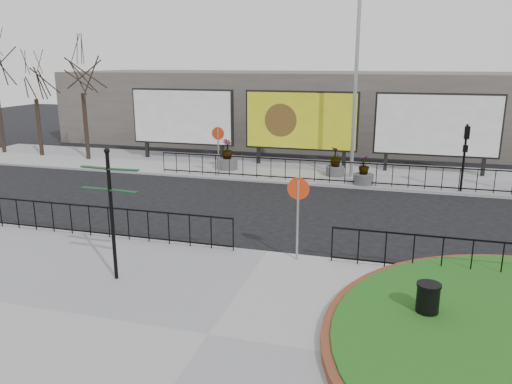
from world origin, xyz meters
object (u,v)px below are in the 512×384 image
(billboard_mid, at_px, (301,121))
(planter_b, at_px, (335,165))
(litter_bin, at_px, (428,302))
(planter_c, at_px, (363,174))
(planter_a, at_px, (227,159))
(lamp_post, at_px, (356,81))
(fingerpost_sign, at_px, (111,202))

(billboard_mid, height_order, planter_b, billboard_mid)
(litter_bin, bearing_deg, planter_c, 100.31)
(billboard_mid, relative_size, planter_a, 3.82)
(lamp_post, distance_m, planter_b, 4.22)
(lamp_post, xyz_separation_m, litter_bin, (2.99, -14.11, -4.25))
(fingerpost_sign, height_order, litter_bin, fingerpost_sign)
(planter_b, height_order, planter_c, planter_b)
(lamp_post, height_order, planter_b, lamp_post)
(litter_bin, height_order, planter_b, planter_b)
(billboard_mid, distance_m, fingerpost_sign, 16.10)
(billboard_mid, bearing_deg, planter_b, -41.99)
(planter_c, bearing_deg, litter_bin, -79.69)
(lamp_post, distance_m, fingerpost_sign, 15.07)
(fingerpost_sign, height_order, planter_a, fingerpost_sign)
(billboard_mid, xyz_separation_m, planter_c, (3.70, -3.44, -2.01))
(fingerpost_sign, relative_size, planter_c, 2.58)
(litter_bin, bearing_deg, planter_a, 124.21)
(lamp_post, relative_size, litter_bin, 10.33)
(planter_b, bearing_deg, litter_bin, -74.89)
(planter_b, bearing_deg, planter_c, -44.25)
(lamp_post, bearing_deg, planter_a, -180.00)
(billboard_mid, relative_size, fingerpost_sign, 1.75)
(lamp_post, bearing_deg, billboard_mid, 146.75)
(fingerpost_sign, relative_size, litter_bin, 3.97)
(lamp_post, height_order, planter_c, lamp_post)
(litter_bin, height_order, planter_a, planter_a)
(planter_a, height_order, planter_b, planter_a)
(billboard_mid, xyz_separation_m, planter_a, (-3.59, -1.97, -1.91))
(billboard_mid, distance_m, planter_b, 3.51)
(planter_b, bearing_deg, lamp_post, 0.00)
(lamp_post, distance_m, planter_c, 4.53)
(fingerpost_sign, xyz_separation_m, litter_bin, (7.91, -0.09, -1.69))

